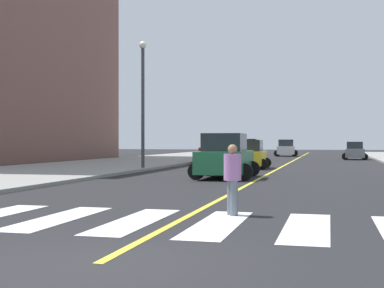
% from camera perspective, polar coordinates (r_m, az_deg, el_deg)
% --- Properties ---
extents(ground_plane, '(220.00, 220.00, 0.00)m').
position_cam_1_polar(ground_plane, '(7.91, -9.80, -12.22)').
color(ground_plane, black).
extents(sidewalk_kerb_west, '(10.00, 120.00, 0.15)m').
position_cam_1_polar(sidewalk_kerb_west, '(31.15, -15.41, -2.76)').
color(sidewalk_kerb_west, gray).
rests_on(sidewalk_kerb_west, ground).
extents(crosswalk_paint, '(13.50, 4.00, 0.01)m').
position_cam_1_polar(crosswalk_paint, '(11.62, -1.70, -8.17)').
color(crosswalk_paint, silver).
rests_on(crosswalk_paint, ground).
extents(lane_divider_paint, '(0.16, 80.00, 0.01)m').
position_cam_1_polar(lane_divider_paint, '(47.20, 10.32, -1.82)').
color(lane_divider_paint, yellow).
rests_on(lane_divider_paint, ground).
extents(car_yellow_nearest, '(2.58, 4.08, 1.81)m').
position_cam_1_polar(car_yellow_nearest, '(34.85, 6.00, -1.17)').
color(car_yellow_nearest, gold).
rests_on(car_yellow_nearest, ground).
extents(car_blue_second, '(2.87, 4.52, 2.00)m').
position_cam_1_polar(car_blue_second, '(59.00, 5.93, -0.50)').
color(car_blue_second, '#2D479E').
rests_on(car_blue_second, ground).
extents(car_white_third, '(2.85, 4.44, 1.95)m').
position_cam_1_polar(car_white_third, '(64.78, 9.76, -0.46)').
color(car_white_third, silver).
rests_on(car_white_third, ground).
extents(car_green_fourth, '(2.97, 4.71, 2.09)m').
position_cam_1_polar(car_green_fourth, '(25.60, 3.48, -1.39)').
color(car_green_fourth, '#236B42').
rests_on(car_green_fourth, ground).
extents(car_gray_fifth, '(2.43, 3.84, 1.70)m').
position_cam_1_polar(car_gray_fifth, '(54.18, 16.57, -0.73)').
color(car_gray_fifth, slate).
rests_on(car_gray_fifth, ground).
extents(car_red_sixth, '(2.99, 4.70, 2.07)m').
position_cam_1_polar(car_red_sixth, '(43.30, 2.79, -0.73)').
color(car_red_sixth, red).
rests_on(car_red_sixth, ground).
extents(pedestrian_crossing, '(0.41, 0.41, 1.64)m').
position_cam_1_polar(pedestrian_crossing, '(12.68, 4.24, -3.38)').
color(pedestrian_crossing, slate).
rests_on(pedestrian_crossing, ground).
extents(street_lamp, '(0.44, 0.44, 7.58)m').
position_cam_1_polar(street_lamp, '(33.06, -5.14, 5.29)').
color(street_lamp, '#38383D').
rests_on(street_lamp, sidewalk_kerb_west).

